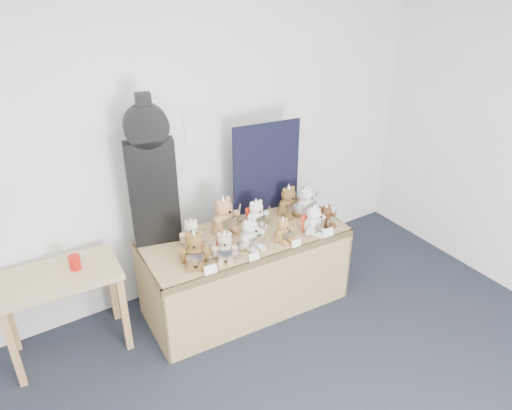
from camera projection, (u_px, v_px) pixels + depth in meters
room_shell at (196, 128)px, 3.96m from camera, size 6.00×6.00×6.00m
display_table at (249, 256)px, 3.98m from camera, size 1.68×0.78×0.68m
side_table at (60, 288)px, 3.55m from camera, size 0.87×0.53×0.70m
guitar_case at (151, 174)px, 3.62m from camera, size 0.37×0.19×1.17m
navy_board at (266, 168)px, 4.15m from camera, size 0.59×0.11×0.79m
red_cup at (75, 262)px, 3.52m from camera, size 0.08×0.08×0.11m
teddy_front_far_left at (195, 250)px, 3.57m from camera, size 0.24×0.24×0.31m
teddy_front_left at (225, 247)px, 3.63m from camera, size 0.21×0.21×0.26m
teddy_front_centre at (250, 235)px, 3.76m from camera, size 0.24×0.21×0.29m
teddy_front_right at (283, 231)px, 3.86m from camera, size 0.18×0.15×0.22m
teddy_front_far_right at (314, 221)px, 3.95m from camera, size 0.23×0.22×0.28m
teddy_front_end at (326, 217)px, 4.06m from camera, size 0.18×0.15×0.21m
teddy_back_left at (191, 233)px, 3.80m from camera, size 0.20×0.20×0.25m
teddy_back_centre_left at (224, 216)px, 3.96m from camera, size 0.28×0.24×0.34m
teddy_back_centre_right at (256, 215)px, 4.04m from camera, size 0.22×0.19×0.27m
teddy_back_right at (289, 202)px, 4.21m from camera, size 0.24×0.19×0.29m
teddy_back_end at (306, 202)px, 4.22m from camera, size 0.23×0.22×0.28m
entry_card_a at (211, 270)px, 3.50m from camera, size 0.10×0.03×0.07m
entry_card_b at (254, 257)px, 3.65m from camera, size 0.08×0.02×0.06m
entry_card_c at (296, 243)px, 3.81m from camera, size 0.08×0.02×0.06m
entry_card_d at (328, 233)px, 3.93m from camera, size 0.10×0.03×0.07m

